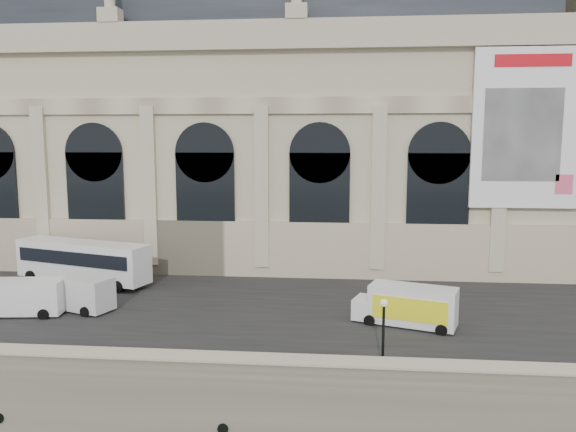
# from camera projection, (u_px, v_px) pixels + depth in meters

# --- Properties ---
(quay) EXTENTS (160.00, 70.00, 6.00)m
(quay) POSITION_uv_depth(u_px,v_px,m) (270.00, 275.00, 63.23)
(quay) COLOR gray
(quay) RESTS_ON ground
(street) EXTENTS (160.00, 24.00, 0.06)m
(street) POSITION_uv_depth(u_px,v_px,m) (235.00, 302.00, 42.11)
(street) COLOR #2D2D2D
(street) RESTS_ON quay
(parapet) EXTENTS (160.00, 1.40, 1.21)m
(parapet) POSITION_uv_depth(u_px,v_px,m) (186.00, 366.00, 28.81)
(parapet) COLOR gray
(parapet) RESTS_ON quay
(museum) EXTENTS (69.00, 18.70, 29.10)m
(museum) POSITION_uv_depth(u_px,v_px,m) (206.00, 124.00, 57.42)
(museum) COLOR beige
(museum) RESTS_ON quay
(bus_left) EXTENTS (12.46, 6.02, 3.62)m
(bus_left) POSITION_uv_depth(u_px,v_px,m) (83.00, 260.00, 47.19)
(bus_left) COLOR white
(bus_left) RESTS_ON quay
(van_b) EXTENTS (5.81, 2.82, 2.50)m
(van_b) POSITION_uv_depth(u_px,v_px,m) (19.00, 298.00, 38.84)
(van_b) COLOR white
(van_b) RESTS_ON quay
(van_c) EXTENTS (5.93, 3.80, 2.47)m
(van_c) POSITION_uv_depth(u_px,v_px,m) (73.00, 292.00, 40.17)
(van_c) COLOR silver
(van_c) RESTS_ON quay
(box_truck) EXTENTS (6.96, 4.11, 2.68)m
(box_truck) POSITION_uv_depth(u_px,v_px,m) (407.00, 306.00, 36.67)
(box_truck) COLOR white
(box_truck) RESTS_ON quay
(lamp_right) EXTENTS (0.40, 0.40, 3.95)m
(lamp_right) POSITION_uv_depth(u_px,v_px,m) (383.00, 336.00, 29.29)
(lamp_right) COLOR black
(lamp_right) RESTS_ON quay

